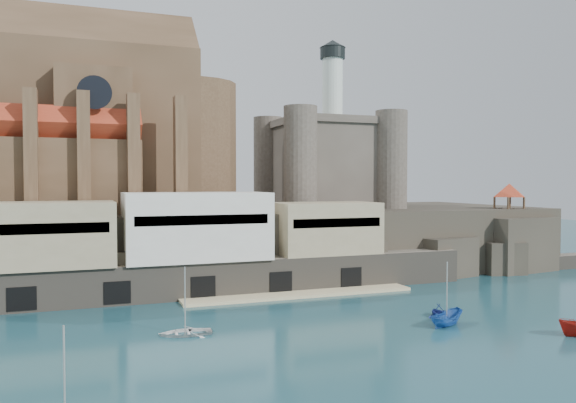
{
  "coord_description": "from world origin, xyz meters",
  "views": [
    {
      "loc": [
        -23.72,
        -47.54,
        14.35
      ],
      "look_at": [
        5.59,
        32.0,
        11.39
      ],
      "focal_mm": 35.0,
      "sensor_mm": 36.0,
      "label": 1
    }
  ],
  "objects_px": {
    "castle_keep": "(327,159)",
    "pavilion": "(509,192)",
    "boat_2": "(447,326)",
    "church": "(78,130)"
  },
  "relations": [
    {
      "from": "castle_keep",
      "to": "pavilion",
      "type": "relative_size",
      "value": 4.58
    },
    {
      "from": "castle_keep",
      "to": "boat_2",
      "type": "xyz_separation_m",
      "value": [
        -5.72,
        -42.0,
        -18.31
      ]
    },
    {
      "from": "castle_keep",
      "to": "pavilion",
      "type": "height_order",
      "value": "castle_keep"
    },
    {
      "from": "church",
      "to": "boat_2",
      "type": "height_order",
      "value": "church"
    },
    {
      "from": "church",
      "to": "castle_keep",
      "type": "bearing_deg",
      "value": -1.11
    },
    {
      "from": "church",
      "to": "castle_keep",
      "type": "xyz_separation_m",
      "value": [
        40.21,
        -0.78,
        -3.81
      ]
    },
    {
      "from": "church",
      "to": "pavilion",
      "type": "height_order",
      "value": "church"
    },
    {
      "from": "castle_keep",
      "to": "church",
      "type": "bearing_deg",
      "value": 178.89
    },
    {
      "from": "church",
      "to": "pavilion",
      "type": "relative_size",
      "value": 7.34
    },
    {
      "from": "castle_keep",
      "to": "pavilion",
      "type": "xyz_separation_m",
      "value": [
        25.92,
        -15.08,
        -5.59
      ]
    }
  ]
}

